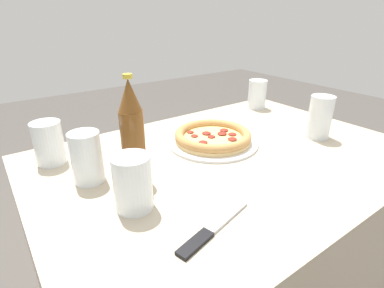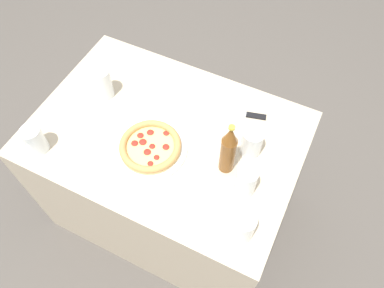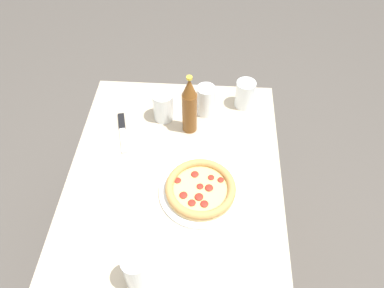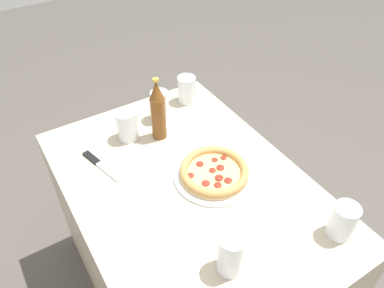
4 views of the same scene
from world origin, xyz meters
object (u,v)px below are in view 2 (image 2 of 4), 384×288
at_px(glass_red_wine, 103,84).
at_px(knife, 244,114).
at_px(glass_orange_juice, 243,227).
at_px(beer_bottle, 228,149).
at_px(glass_cola, 252,143).
at_px(glass_iced_tea, 35,140).
at_px(glass_mango_juice, 246,182).
at_px(pizza_salami, 150,147).

relative_size(glass_red_wine, knife, 0.68).
bearing_deg(glass_orange_juice, beer_bottle, -55.14).
distance_m(glass_cola, glass_iced_tea, 0.83).
xyz_separation_m(glass_cola, glass_mango_juice, (-0.04, 0.17, 0.00)).
bearing_deg(glass_orange_juice, glass_iced_tea, 1.88).
xyz_separation_m(glass_iced_tea, knife, (-0.66, -0.51, -0.05)).
relative_size(glass_orange_juice, beer_bottle, 0.45).
height_order(pizza_salami, beer_bottle, beer_bottle).
bearing_deg(glass_orange_juice, knife, -69.14).
distance_m(glass_cola, glass_red_wine, 0.67).
xyz_separation_m(glass_cola, glass_red_wine, (0.67, 0.00, 0.01)).
distance_m(glass_orange_juice, beer_bottle, 0.27).
bearing_deg(knife, glass_iced_tea, 37.53).
bearing_deg(glass_mango_juice, glass_cola, -75.75).
relative_size(glass_iced_tea, knife, 0.58).
height_order(pizza_salami, glass_iced_tea, glass_iced_tea).
distance_m(glass_cola, glass_mango_juice, 0.17).
height_order(glass_mango_juice, glass_red_wine, glass_red_wine).
bearing_deg(glass_mango_juice, pizza_salami, 0.06).
height_order(glass_cola, beer_bottle, beer_bottle).
xyz_separation_m(glass_iced_tea, glass_mango_juice, (-0.79, -0.19, 0.00)).
distance_m(pizza_salami, knife, 0.42).
bearing_deg(glass_iced_tea, glass_orange_juice, -178.12).
height_order(glass_iced_tea, glass_red_wine, glass_red_wine).
height_order(glass_iced_tea, knife, glass_iced_tea).
relative_size(glass_cola, beer_bottle, 0.46).
xyz_separation_m(glass_cola, knife, (0.09, -0.16, -0.05)).
bearing_deg(glass_cola, pizza_salami, 25.25).
relative_size(glass_red_wine, beer_bottle, 0.53).
bearing_deg(pizza_salami, knife, -129.43).
bearing_deg(glass_orange_juice, pizza_salami, -19.53).
xyz_separation_m(glass_cola, beer_bottle, (0.06, 0.11, 0.07)).
bearing_deg(knife, glass_cola, 119.57).
bearing_deg(glass_iced_tea, glass_mango_juice, -166.72).
bearing_deg(knife, pizza_salami, 50.57).
xyz_separation_m(glass_mango_juice, beer_bottle, (0.10, -0.06, 0.07)).
height_order(glass_cola, glass_iced_tea, glass_cola).
bearing_deg(glass_mango_juice, knife, -67.93).
relative_size(glass_iced_tea, glass_orange_juice, 1.01).
bearing_deg(beer_bottle, glass_red_wine, -9.77).
bearing_deg(glass_cola, glass_orange_juice, 106.28).
bearing_deg(glass_cola, glass_mango_juice, 104.25).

